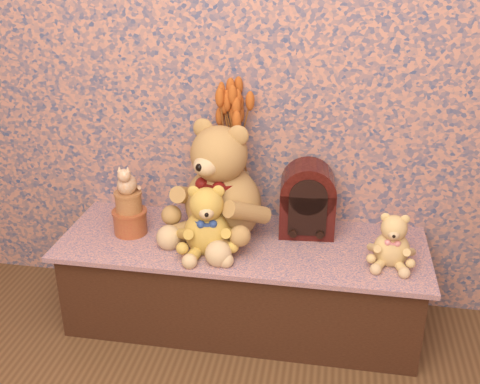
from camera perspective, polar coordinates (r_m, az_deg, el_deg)
The scene contains 10 objects.
display_shelf at distance 2.40m, azimuth 0.21°, elevation -8.97°, with size 1.47×0.52×0.39m, color #3C457B.
teddy_large at distance 2.26m, azimuth -1.73°, elevation 1.69°, with size 0.41×0.49×0.51m, color #AD7D43, non-canonical shape.
teddy_medium at distance 2.18m, azimuth -3.33°, elevation -2.39°, with size 0.24×0.28×0.30m, color gold, non-canonical shape.
teddy_small at distance 2.18m, azimuth 15.00°, elevation -4.32°, with size 0.18×0.21×0.22m, color #DEAF69, non-canonical shape.
cathedral_radio at distance 2.32m, azimuth 6.74°, elevation -0.65°, with size 0.22×0.16×0.30m, color black, non-canonical shape.
ceramic_vase at distance 2.44m, azimuth -0.59°, elevation -0.43°, with size 0.13×0.13×0.21m, color tan.
dried_stalks at distance 2.32m, azimuth -0.62°, elevation 7.12°, with size 0.24×0.24×0.46m, color #BD561E, non-canonical shape.
biscuit_tin_lower at distance 2.39m, azimuth -10.88°, elevation -2.94°, with size 0.14×0.14×0.10m, color #B77535.
biscuit_tin_upper at distance 2.35m, azimuth -11.05°, elevation -0.98°, with size 0.11×0.11×0.08m, color tan.
cat_figurine at distance 2.31m, azimuth -11.26°, elevation 1.37°, with size 0.09×0.10×0.13m, color silver, non-canonical shape.
Camera 1 is at (0.34, -0.73, 1.51)m, focal length 42.79 mm.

